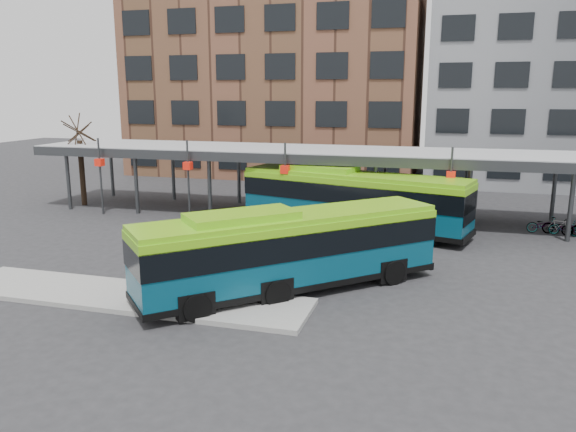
% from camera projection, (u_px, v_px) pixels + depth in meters
% --- Properties ---
extents(ground, '(120.00, 120.00, 0.00)m').
position_uv_depth(ground, '(290.00, 286.00, 22.41)').
color(ground, '#28282B').
rests_on(ground, ground).
extents(boarding_island, '(14.00, 3.00, 0.18)m').
position_uv_depth(boarding_island, '(127.00, 296.00, 21.04)').
color(boarding_island, gray).
rests_on(boarding_island, ground).
extents(canopy, '(40.00, 6.53, 4.80)m').
position_uv_depth(canopy, '(347.00, 154.00, 33.67)').
color(canopy, '#999B9E').
rests_on(canopy, ground).
extents(tree, '(1.64, 1.64, 5.60)m').
position_uv_depth(tree, '(82.00, 170.00, 37.95)').
color(tree, black).
rests_on(tree, ground).
extents(building_brick, '(26.00, 14.00, 22.00)m').
position_uv_depth(building_brick, '(279.00, 55.00, 52.75)').
color(building_brick, brown).
rests_on(building_brick, ground).
extents(bus_front, '(10.56, 10.14, 3.33)m').
position_uv_depth(bus_front, '(290.00, 248.00, 21.46)').
color(bus_front, '#084258').
rests_on(bus_front, ground).
extents(bus_rear, '(13.03, 5.99, 3.52)m').
position_uv_depth(bus_rear, '(352.00, 198.00, 31.07)').
color(bus_rear, '#084258').
rests_on(bus_rear, ground).
extents(pedestrian, '(0.60, 0.74, 1.76)m').
position_uv_depth(pedestrian, '(161.00, 281.00, 19.69)').
color(pedestrian, black).
rests_on(pedestrian, boarding_island).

